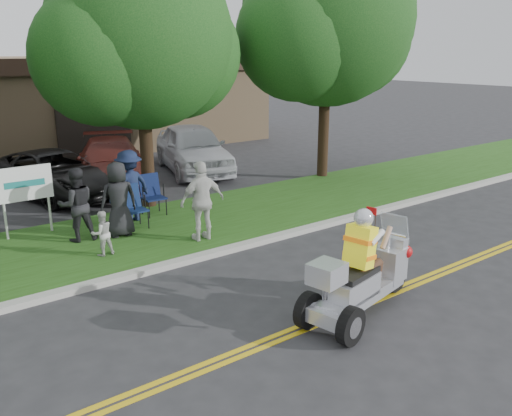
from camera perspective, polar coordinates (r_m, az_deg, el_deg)
ground at (r=9.67m, az=5.84°, el=-10.21°), size 120.00×120.00×0.00m
centerline_near at (r=9.31m, az=8.32°, el=-11.40°), size 60.00×0.10×0.01m
centerline_far at (r=9.41m, az=7.62°, el=-11.05°), size 60.00×0.10×0.01m
curb at (r=11.86m, az=-4.26°, el=-4.72°), size 60.00×0.25×0.12m
grass_verge at (r=13.61m, az=-9.22°, el=-2.10°), size 60.00×4.00×0.10m
commercial_building at (r=26.57m, az=-19.98°, el=10.40°), size 18.00×8.20×4.00m
tree_mid at (r=15.00m, az=-11.92°, el=16.47°), size 5.88×4.80×7.05m
tree_right at (r=18.64m, az=7.57°, el=18.40°), size 6.86×5.60×8.07m
business_sign at (r=13.57m, az=-23.16°, el=2.00°), size 1.25×0.06×1.75m
trike_scooter at (r=9.22m, az=11.03°, el=-7.33°), size 2.87×1.20×1.88m
lawn_chair_a at (r=13.54m, az=-12.94°, el=0.45°), size 0.57×0.59×1.06m
lawn_chair_b at (r=14.55m, az=-10.95°, el=1.69°), size 0.58×0.60×1.07m
spectator_adult_mid at (r=12.86m, az=-18.35°, el=0.34°), size 0.91×0.76×1.69m
spectator_adult_right at (r=12.30m, az=-5.68°, el=0.74°), size 1.11×0.54×1.83m
spectator_chair_a at (r=13.96m, az=-13.18°, el=2.26°), size 1.31×0.96×1.83m
spectator_chair_b at (r=12.90m, az=-14.28°, el=0.89°), size 0.91×0.64×1.76m
child_right at (r=11.87m, az=-15.91°, el=-2.58°), size 0.48×0.37×0.97m
parked_car_mid at (r=17.58m, az=-20.42°, el=3.40°), size 3.40×5.33×1.37m
parked_car_right at (r=18.49m, az=-15.08°, el=4.65°), size 3.85×5.54×1.49m
parked_car_far_right at (r=19.93m, az=-6.65°, el=6.28°), size 3.42×5.47×1.74m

